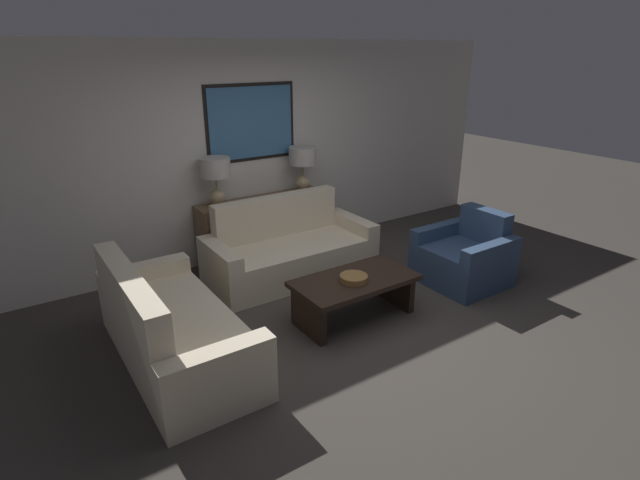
% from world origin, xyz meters
% --- Properties ---
extents(ground_plane, '(20.00, 20.00, 0.00)m').
position_xyz_m(ground_plane, '(0.00, 0.00, 0.00)').
color(ground_plane, '#3D3833').
extents(back_wall, '(7.79, 0.12, 2.65)m').
position_xyz_m(back_wall, '(0.00, 2.33, 1.33)').
color(back_wall, beige).
rests_on(back_wall, ground_plane).
extents(console_table, '(1.67, 0.39, 0.80)m').
position_xyz_m(console_table, '(0.00, 2.05, 0.40)').
color(console_table, brown).
rests_on(console_table, ground_plane).
extents(table_lamp_left, '(0.35, 0.35, 0.58)m').
position_xyz_m(table_lamp_left, '(-0.59, 2.05, 1.20)').
color(table_lamp_left, tan).
rests_on(table_lamp_left, console_table).
extents(table_lamp_right, '(0.35, 0.35, 0.58)m').
position_xyz_m(table_lamp_right, '(0.59, 2.05, 1.20)').
color(table_lamp_right, tan).
rests_on(table_lamp_right, console_table).
extents(couch_by_back_wall, '(1.96, 0.87, 0.91)m').
position_xyz_m(couch_by_back_wall, '(0.00, 1.43, 0.30)').
color(couch_by_back_wall, beige).
rests_on(couch_by_back_wall, ground_plane).
extents(couch_by_side, '(0.87, 1.96, 0.91)m').
position_xyz_m(couch_by_side, '(-1.73, 0.48, 0.30)').
color(couch_by_side, beige).
rests_on(couch_by_side, ground_plane).
extents(coffee_table, '(1.22, 0.65, 0.44)m').
position_xyz_m(coffee_table, '(0.01, 0.19, 0.32)').
color(coffee_table, black).
rests_on(coffee_table, ground_plane).
extents(decorative_bowl, '(0.27, 0.27, 0.06)m').
position_xyz_m(decorative_bowl, '(-0.03, 0.15, 0.47)').
color(decorative_bowl, olive).
rests_on(decorative_bowl, coffee_table).
extents(armchair_near_back_wall, '(0.85, 0.89, 0.82)m').
position_xyz_m(armchair_near_back_wall, '(1.58, 0.15, 0.29)').
color(armchair_near_back_wall, navy).
rests_on(armchair_near_back_wall, ground_plane).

